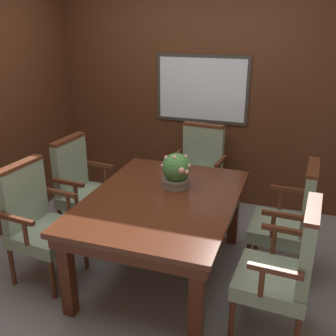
% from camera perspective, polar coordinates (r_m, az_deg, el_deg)
% --- Properties ---
extents(ground_plane, '(14.00, 14.00, 0.00)m').
position_cam_1_polar(ground_plane, '(3.52, -3.91, -15.48)').
color(ground_plane, gray).
extents(wall_back, '(7.20, 0.08, 2.45)m').
position_cam_1_polar(wall_back, '(4.57, 4.28, 10.12)').
color(wall_back, '#4C2816').
rests_on(wall_back, ground_plane).
extents(dining_table, '(1.18, 1.60, 0.73)m').
position_cam_1_polar(dining_table, '(3.23, -0.86, -5.77)').
color(dining_table, '#4C2314').
rests_on(dining_table, ground_plane).
extents(chair_left_near, '(0.53, 0.58, 1.01)m').
position_cam_1_polar(chair_left_near, '(3.44, -18.40, -7.00)').
color(chair_left_near, '#562B19').
rests_on(chair_left_near, ground_plane).
extents(chair_head_far, '(0.58, 0.53, 1.01)m').
position_cam_1_polar(chair_head_far, '(4.34, 4.52, 0.01)').
color(chair_head_far, '#562B19').
rests_on(chair_head_far, ground_plane).
extents(chair_right_far, '(0.50, 0.57, 1.01)m').
position_cam_1_polar(chair_right_far, '(3.45, 17.42, -6.79)').
color(chair_right_far, '#562B19').
rests_on(chair_right_far, ground_plane).
extents(chair_left_far, '(0.52, 0.58, 1.01)m').
position_cam_1_polar(chair_left_far, '(3.99, -12.40, -2.41)').
color(chair_left_far, '#562B19').
rests_on(chair_left_far, ground_plane).
extents(chair_right_near, '(0.51, 0.57, 1.01)m').
position_cam_1_polar(chair_right_near, '(2.80, 16.69, -13.66)').
color(chair_right_near, '#562B19').
rests_on(chair_right_near, ground_plane).
extents(potted_plant, '(0.25, 0.25, 0.30)m').
position_cam_1_polar(potted_plant, '(3.32, 1.22, -0.39)').
color(potted_plant, gray).
rests_on(potted_plant, dining_table).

